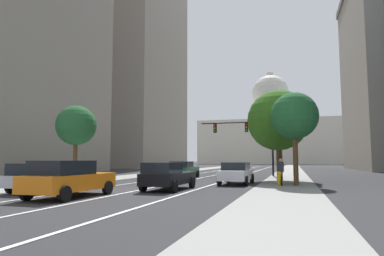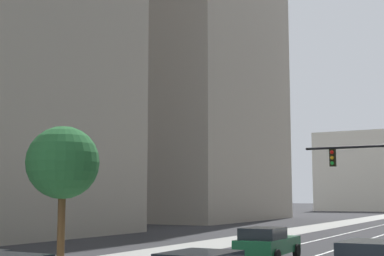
# 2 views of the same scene
# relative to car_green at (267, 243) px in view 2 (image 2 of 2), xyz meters

# --- Properties ---
(sidewalk_left) EXTENTS (3.66, 130.00, 0.01)m
(sidewalk_left) POSITION_rel_car_green_xyz_m (-6.12, 22.86, -0.77)
(sidewalk_left) COLOR gray
(sidewalk_left) RESTS_ON ground
(lane_stripe_left) EXTENTS (0.16, 90.00, 0.01)m
(lane_stripe_left) POSITION_rel_car_green_xyz_m (-1.43, 12.86, -0.77)
(lane_stripe_left) COLOR white
(lane_stripe_left) RESTS_ON ground
(lane_stripe_center) EXTENTS (0.16, 90.00, 0.01)m
(lane_stripe_center) POSITION_rel_car_green_xyz_m (1.42, 12.86, -0.77)
(lane_stripe_center) COLOR white
(lane_stripe_center) RESTS_ON ground
(car_green) EXTENTS (2.10, 4.50, 1.50)m
(car_green) POSITION_rel_car_green_xyz_m (0.00, 0.00, 0.00)
(car_green) COLOR #14512D
(car_green) RESTS_ON ground
(street_tree_mid_left) EXTENTS (3.12, 3.12, 5.89)m
(street_tree_mid_left) POSITION_rel_car_green_xyz_m (-6.82, -6.17, 3.52)
(street_tree_mid_left) COLOR #51381E
(street_tree_mid_left) RESTS_ON ground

